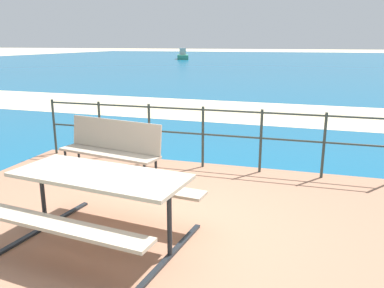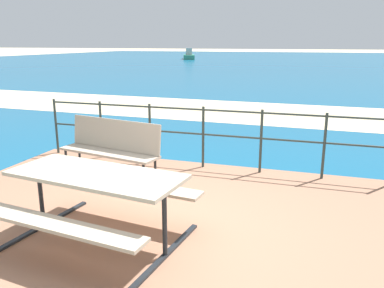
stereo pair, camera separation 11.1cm
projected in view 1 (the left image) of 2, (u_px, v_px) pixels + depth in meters
The scene contains 8 objects.
ground_plane at pixel (150, 231), 4.62m from camera, with size 240.00×240.00×0.00m, color beige.
patio_paving at pixel (150, 229), 4.61m from camera, with size 6.40×5.20×0.06m, color #996B51.
sea_water at pixel (295, 63), 41.70m from camera, with size 90.00×90.00×0.01m, color #145B84.
beach_strip at pixel (252, 112), 12.44m from camera, with size 54.00×4.05×0.01m, color beige.
picnic_table at pixel (100, 190), 4.12m from camera, with size 2.03×1.67×0.78m.
park_bench at pixel (112, 145), 6.15m from camera, with size 1.76×0.75×0.92m.
railing_fence at pixel (203, 130), 6.65m from camera, with size 5.94×0.04×1.06m.
boat_mid at pixel (183, 56), 50.34m from camera, with size 2.69×4.93×1.39m.
Camera 1 is at (1.68, -3.89, 2.17)m, focal length 36.65 mm.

